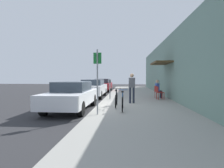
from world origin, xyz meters
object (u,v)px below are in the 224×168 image
at_px(street_sign, 97,77).
at_px(parked_car_2, 103,85).
at_px(seated_patron_1, 158,88).
at_px(cafe_chair_1, 157,91).
at_px(cafe_chair_0, 159,92).
at_px(bicycle_0, 123,102).
at_px(pedestrian_standing, 132,86).
at_px(bicycle_1, 116,99).
at_px(parking_meter, 110,88).
at_px(parked_car_0, 72,95).
at_px(parked_car_1, 93,88).

bearing_deg(street_sign, parked_car_2, 96.66).
relative_size(parked_car_2, seated_patron_1, 3.41).
bearing_deg(cafe_chair_1, cafe_chair_0, -90.02).
distance_m(bicycle_0, seated_patron_1, 5.35).
relative_size(cafe_chair_0, pedestrian_standing, 0.51).
xyz_separation_m(bicycle_1, seated_patron_1, (2.74, 3.83, 0.34)).
bearing_deg(bicycle_0, parking_meter, 103.41).
bearing_deg(cafe_chair_1, parking_meter, -165.46).
xyz_separation_m(parking_meter, cafe_chair_1, (3.27, 0.85, -0.26)).
bearing_deg(street_sign, parking_meter, 89.42).
xyz_separation_m(parked_car_0, parked_car_2, (0.00, 11.34, 0.01)).
relative_size(parked_car_1, pedestrian_standing, 2.59).
bearing_deg(street_sign, cafe_chair_1, 60.13).
relative_size(parked_car_1, cafe_chair_1, 5.06).
height_order(bicycle_0, cafe_chair_0, bicycle_0).
bearing_deg(cafe_chair_1, street_sign, -119.87).
distance_m(street_sign, cafe_chair_1, 6.75).
bearing_deg(pedestrian_standing, bicycle_0, -102.39).
bearing_deg(bicycle_1, parked_car_1, 113.14).
distance_m(parked_car_2, cafe_chair_1, 8.55).
bearing_deg(parking_meter, pedestrian_standing, -50.70).
bearing_deg(bicycle_0, bicycle_1, 109.76).
distance_m(bicycle_0, cafe_chair_0, 4.65).
bearing_deg(parked_car_1, cafe_chair_0, -21.98).
distance_m(parked_car_0, parked_car_1, 5.48).
relative_size(cafe_chair_0, seated_patron_1, 0.67).
height_order(bicycle_1, seated_patron_1, seated_patron_1).
bearing_deg(bicycle_1, street_sign, -108.08).
relative_size(cafe_chair_0, cafe_chair_1, 1.00).
bearing_deg(pedestrian_standing, parked_car_1, 128.15).
height_order(parked_car_2, cafe_chair_1, parked_car_2).
bearing_deg(cafe_chair_0, pedestrian_standing, -135.51).
height_order(parked_car_1, parking_meter, parking_meter).
bearing_deg(street_sign, bicycle_1, 71.92).
xyz_separation_m(bicycle_0, bicycle_1, (-0.34, 0.95, 0.00)).
bearing_deg(seated_patron_1, street_sign, -120.28).
bearing_deg(parked_car_0, parked_car_2, 90.00).
distance_m(street_sign, pedestrian_standing, 3.57).
xyz_separation_m(parked_car_1, cafe_chair_0, (4.82, -1.95, -0.11)).
distance_m(parking_meter, cafe_chair_0, 3.29).
bearing_deg(parked_car_0, cafe_chair_0, 36.19).
height_order(bicycle_0, bicycle_1, same).
bearing_deg(cafe_chair_1, seated_patron_1, 7.78).
bearing_deg(bicycle_0, parked_car_2, 101.86).
distance_m(bicycle_1, cafe_chair_0, 4.08).
relative_size(parked_car_0, parked_car_1, 1.00).
height_order(parking_meter, pedestrian_standing, pedestrian_standing).
bearing_deg(parked_car_2, parking_meter, -78.91).
xyz_separation_m(cafe_chair_0, pedestrian_standing, (-1.86, -1.83, 0.50)).
height_order(parked_car_0, cafe_chair_0, parked_car_0).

